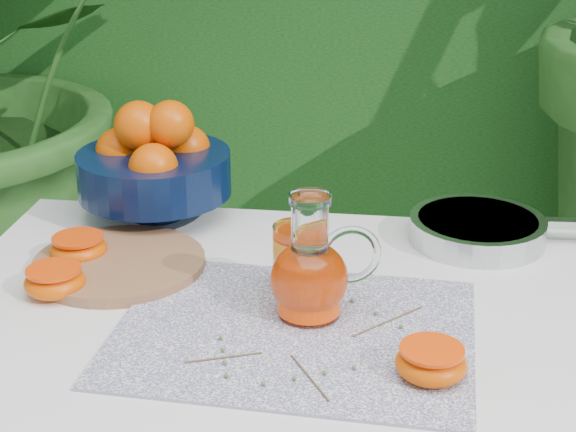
# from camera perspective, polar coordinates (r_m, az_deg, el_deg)

# --- Properties ---
(white_table) EXTENTS (1.00, 0.70, 0.75)m
(white_table) POSITION_cam_1_polar(r_m,az_deg,el_deg) (1.28, -0.12, -9.12)
(white_table) COLOR white
(white_table) RESTS_ON ground
(placemat) EXTENTS (0.49, 0.39, 0.00)m
(placemat) POSITION_cam_1_polar(r_m,az_deg,el_deg) (1.18, 0.40, -7.45)
(placemat) COLOR #0D0F4B
(placemat) RESTS_ON white_table
(cutting_board) EXTENTS (0.30, 0.30, 0.02)m
(cutting_board) POSITION_cam_1_polar(r_m,az_deg,el_deg) (1.37, -10.85, -3.05)
(cutting_board) COLOR #8E6140
(cutting_board) RESTS_ON white_table
(fruit_bowl) EXTENTS (0.32, 0.32, 0.21)m
(fruit_bowl) POSITION_cam_1_polar(r_m,az_deg,el_deg) (1.53, -8.65, 3.39)
(fruit_bowl) COLOR black
(fruit_bowl) RESTS_ON white_table
(juice_pitcher) EXTENTS (0.16, 0.13, 0.18)m
(juice_pitcher) POSITION_cam_1_polar(r_m,az_deg,el_deg) (1.18, 1.49, -3.80)
(juice_pitcher) COLOR white
(juice_pitcher) RESTS_ON white_table
(juice_tumbler) EXTENTS (0.08, 0.08, 0.10)m
(juice_tumbler) POSITION_cam_1_polar(r_m,az_deg,el_deg) (1.24, 0.63, -3.00)
(juice_tumbler) COLOR white
(juice_tumbler) RESTS_ON white_table
(saute_pan) EXTENTS (0.39, 0.23, 0.04)m
(saute_pan) POSITION_cam_1_polar(r_m,az_deg,el_deg) (1.46, 12.26, -0.78)
(saute_pan) COLOR #B2B3B7
(saute_pan) RESTS_ON white_table
(orange_halves) EXTENTS (0.63, 0.36, 0.04)m
(orange_halves) POSITION_cam_1_polar(r_m,az_deg,el_deg) (1.24, -7.52, -4.93)
(orange_halves) COLOR #F66602
(orange_halves) RESTS_ON white_table
(thyme_sprigs) EXTENTS (0.30, 0.25, 0.01)m
(thyme_sprigs) POSITION_cam_1_polar(r_m,az_deg,el_deg) (1.13, 1.61, -8.59)
(thyme_sprigs) COLOR brown
(thyme_sprigs) RESTS_ON white_table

